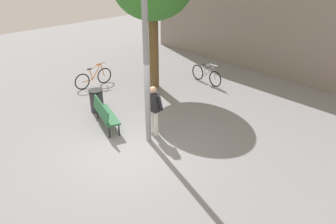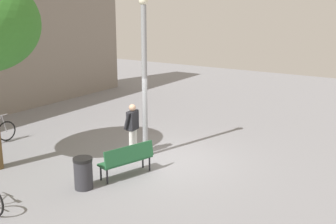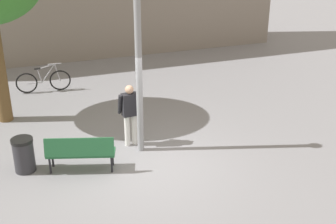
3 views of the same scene
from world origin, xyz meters
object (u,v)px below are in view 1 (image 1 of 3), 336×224
lamppost (146,58)px  bicycle_orange (94,78)px  bicycle_silver (206,75)px  trash_bin (97,100)px  park_bench (104,113)px  person_by_lamppost (154,107)px

lamppost → bicycle_orange: bearing=167.4°
bicycle_silver → trash_bin: size_ratio=2.14×
lamppost → bicycle_silver: 5.86m
park_bench → bicycle_orange: bearing=154.1°
trash_bin → park_bench: bearing=-20.3°
lamppost → person_by_lamppost: bearing=113.6°
park_bench → trash_bin: 1.35m
person_by_lamppost → park_bench: size_ratio=1.00×
lamppost → person_by_lamppost: 1.78m
bicycle_orange → trash_bin: size_ratio=2.14×
park_bench → bicycle_silver: bicycle_silver is taller
bicycle_silver → trash_bin: (-0.93, -5.10, 0.04)m
park_bench → bicycle_orange: bicycle_orange is taller
lamppost → bicycle_silver: lamppost is taller
person_by_lamppost → bicycle_orange: (-4.92, 0.77, -0.58)m
park_bench → lamppost: bearing=18.7°
lamppost → trash_bin: size_ratio=5.83×
person_by_lamppost → trash_bin: bearing=-170.6°
person_by_lamppost → bicycle_orange: person_by_lamppost is taller
bicycle_orange → bicycle_silver: same height
lamppost → trash_bin: bearing=-178.4°
lamppost → bicycle_orange: 5.70m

